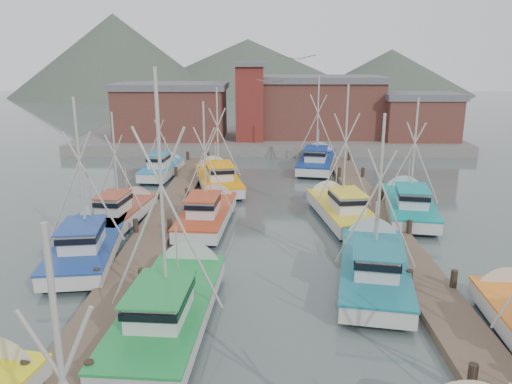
{
  "coord_description": "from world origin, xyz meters",
  "views": [
    {
      "loc": [
        -0.58,
        -22.55,
        10.44
      ],
      "look_at": [
        -0.96,
        5.96,
        2.6
      ],
      "focal_mm": 35.0,
      "sensor_mm": 36.0,
      "label": 1
    }
  ],
  "objects_px": {
    "lookout_tower": "(250,101)",
    "boat_12": "(217,179)",
    "boat_8": "(208,213)",
    "boat_4": "(173,304)"
  },
  "relations": [
    {
      "from": "lookout_tower",
      "to": "boat_12",
      "type": "relative_size",
      "value": 0.86
    },
    {
      "from": "lookout_tower",
      "to": "boat_4",
      "type": "distance_m",
      "value": 37.68
    },
    {
      "from": "boat_4",
      "to": "boat_12",
      "type": "height_order",
      "value": "boat_4"
    },
    {
      "from": "lookout_tower",
      "to": "boat_8",
      "type": "distance_m",
      "value": 25.79
    },
    {
      "from": "lookout_tower",
      "to": "boat_4",
      "type": "xyz_separation_m",
      "value": [
        -2.21,
        -37.3,
        -4.86
      ]
    },
    {
      "from": "boat_12",
      "to": "lookout_tower",
      "type": "bearing_deg",
      "value": 70.11
    },
    {
      "from": "lookout_tower",
      "to": "boat_12",
      "type": "xyz_separation_m",
      "value": [
        -2.26,
        -15.97,
        -4.87
      ]
    },
    {
      "from": "boat_4",
      "to": "lookout_tower",
      "type": "bearing_deg",
      "value": 90.34
    },
    {
      "from": "boat_8",
      "to": "boat_12",
      "type": "distance_m",
      "value": 9.27
    },
    {
      "from": "lookout_tower",
      "to": "boat_12",
      "type": "height_order",
      "value": "lookout_tower"
    }
  ]
}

